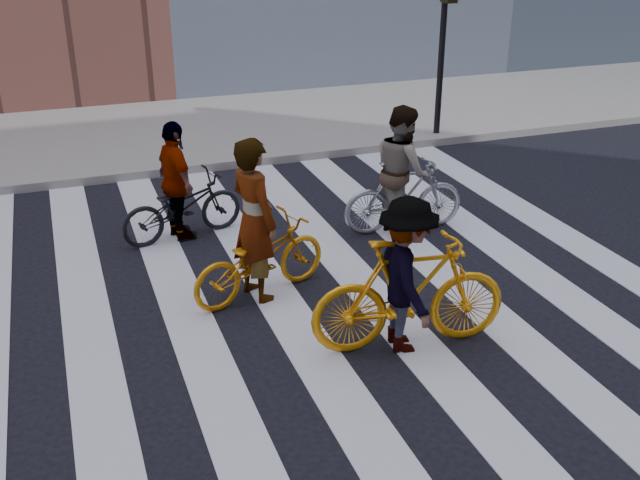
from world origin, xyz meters
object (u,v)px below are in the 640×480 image
rider_mid (402,170)px  bike_yellow_left (260,259)px  bike_yellow_right (410,293)px  bike_dark_rear (182,207)px  rider_right (406,276)px  traffic_signal (445,24)px  rider_rear (176,182)px  rider_left (254,220)px  bike_silver_mid (404,196)px

rider_mid → bike_yellow_left: bearing=120.5°
bike_yellow_right → rider_mid: rider_mid is taller
bike_dark_rear → rider_right: bearing=-168.2°
traffic_signal → bike_yellow_right: (-3.95, -6.68, -1.65)m
rider_rear → traffic_signal: bearing=-74.9°
bike_dark_rear → rider_left: 2.16m
rider_mid → bike_dark_rear: bearing=78.6°
rider_mid → rider_rear: rider_mid is taller
rider_rear → bike_yellow_right: bearing=-166.9°
bike_silver_mid → rider_rear: 3.21m
bike_yellow_left → bike_yellow_right: size_ratio=0.87×
rider_mid → rider_left: bearing=120.1°
bike_silver_mid → bike_yellow_right: bearing=159.5°
bike_yellow_right → rider_left: (-1.21, 1.64, 0.36)m
rider_left → traffic_signal: bearing=-64.2°
bike_silver_mid → rider_mid: rider_mid is taller
traffic_signal → bike_dark_rear: size_ratio=1.88×
bike_yellow_left → rider_right: (1.11, -1.64, 0.37)m
traffic_signal → bike_yellow_right: bearing=-120.6°
rider_rear → bike_silver_mid: bearing=-117.9°
rider_right → bike_yellow_left: bearing=42.1°
bike_yellow_left → bike_yellow_right: (1.16, -1.64, 0.15)m
bike_yellow_right → rider_right: (-0.05, 0.00, 0.22)m
rider_left → rider_mid: rider_left is taller
bike_silver_mid → rider_mid: 0.39m
traffic_signal → bike_yellow_left: traffic_signal is taller
bike_yellow_right → rider_mid: size_ratio=1.13×
rider_left → rider_mid: (2.47, 1.19, -0.06)m
bike_dark_rear → bike_yellow_right: bearing=-167.5°
bike_yellow_right → rider_right: 0.22m
bike_silver_mid → bike_dark_rear: size_ratio=1.01×
bike_yellow_left → rider_left: rider_left is taller
traffic_signal → bike_dark_rear: traffic_signal is taller
bike_yellow_right → rider_left: size_ratio=1.06×
traffic_signal → rider_mid: (-2.69, -3.85, -1.35)m
rider_rear → rider_right: bearing=-167.5°
bike_silver_mid → bike_dark_rear: bearing=78.9°
bike_yellow_left → rider_left: (-0.05, 0.00, 0.51)m
rider_right → traffic_signal: bearing=-23.0°
traffic_signal → bike_silver_mid: (-2.64, -3.85, -1.74)m
bike_silver_mid → bike_yellow_right: size_ratio=0.85×
bike_yellow_left → bike_silver_mid: bearing=-82.8°
bike_silver_mid → bike_yellow_right: 3.12m
rider_left → rider_right: (1.16, -1.64, -0.14)m
bike_silver_mid → bike_yellow_left: bearing=120.1°
traffic_signal → rider_rear: bearing=-152.3°
traffic_signal → bike_yellow_left: (-5.11, -5.04, -1.80)m
bike_silver_mid → rider_rear: size_ratio=1.05×
bike_yellow_left → bike_silver_mid: size_ratio=1.02×
bike_silver_mid → rider_left: size_ratio=0.90×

